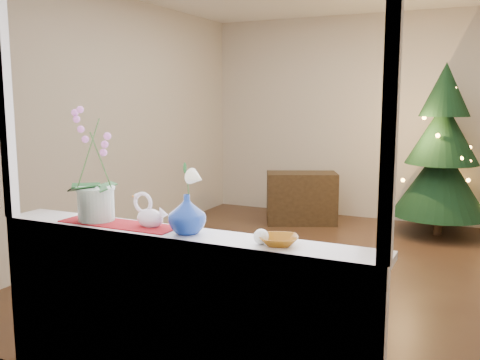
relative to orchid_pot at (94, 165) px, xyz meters
The scene contains 16 objects.
ground 2.72m from the orchid_pot, 77.09° to the left, with size 5.00×5.00×0.00m, color #382317.
wall_back 4.89m from the orchid_pot, 83.65° to the left, with size 4.50×0.10×2.70m, color beige.
wall_front 0.57m from the orchid_pot, 14.28° to the right, with size 4.50×0.10×2.70m, color beige.
wall_left 2.92m from the orchid_pot, 125.88° to the left, with size 0.10×5.00×2.70m, color beige.
window_apron 0.97m from the orchid_pot, 10.24° to the right, with size 2.20×0.08×0.88m, color white.
windowsill 0.64m from the orchid_pot, ahead, with size 2.20×0.26×0.04m, color white.
window_frame 0.72m from the orchid_pot, 11.26° to the right, with size 2.22×0.06×1.60m, color white, non-canonical shape.
runner 0.36m from the orchid_pot, ahead, with size 0.70×0.20×0.01m, color maroon.
orchid_pot is the anchor object (origin of this frame).
swan 0.43m from the orchid_pot, ahead, with size 0.21×0.10×0.18m, color silver, non-canonical shape.
blue_vase 0.64m from the orchid_pot, ahead, with size 0.22×0.22×0.23m, color navy.
lily 0.61m from the orchid_pot, ahead, with size 0.13×0.07×0.18m, color white, non-canonical shape.
paperweight 1.07m from the orchid_pot, ahead, with size 0.07×0.07×0.07m, color silver.
amber_dish 1.15m from the orchid_pot, ahead, with size 0.16×0.16×0.04m, color #8B520F.
xmas_tree 4.56m from the orchid_pot, 71.26° to the left, with size 1.10×1.10×2.02m, color black, non-canonical shape.
side_table 4.26m from the orchid_pot, 92.71° to the left, with size 0.89×0.44×0.66m, color black.
Camera 1 is at (1.46, -4.68, 1.61)m, focal length 40.00 mm.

